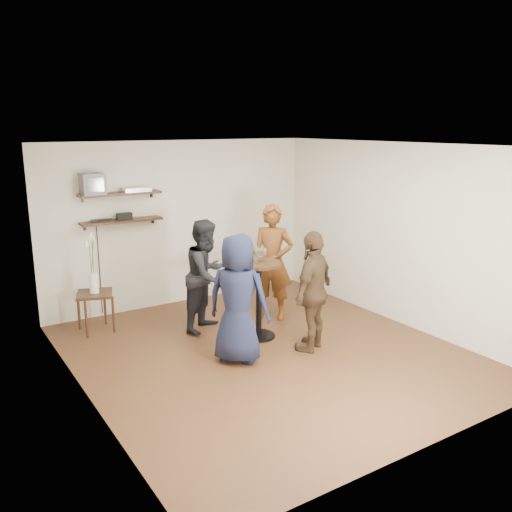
{
  "coord_description": "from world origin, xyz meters",
  "views": [
    {
      "loc": [
        -3.57,
        -5.33,
        2.84
      ],
      "look_at": [
        0.09,
        0.4,
        1.18
      ],
      "focal_mm": 38.0,
      "sensor_mm": 36.0,
      "label": 1
    }
  ],
  "objects_px": {
    "person_navy": "(238,299)",
    "person_brown": "(313,291)",
    "radio": "(124,216)",
    "person_plaid": "(272,262)",
    "side_table": "(95,299)",
    "person_dark": "(207,275)",
    "crt_monitor": "(92,184)",
    "dvd_deck": "(136,190)",
    "drinks_table": "(259,289)"
  },
  "relations": [
    {
      "from": "crt_monitor",
      "to": "dvd_deck",
      "type": "bearing_deg",
      "value": 0.0
    },
    {
      "from": "dvd_deck",
      "to": "person_navy",
      "type": "xyz_separation_m",
      "value": [
        0.34,
        -2.36,
        -1.1
      ]
    },
    {
      "from": "dvd_deck",
      "to": "radio",
      "type": "bearing_deg",
      "value": 180.0
    },
    {
      "from": "radio",
      "to": "side_table",
      "type": "bearing_deg",
      "value": -145.13
    },
    {
      "from": "drinks_table",
      "to": "person_plaid",
      "type": "distance_m",
      "value": 0.81
    },
    {
      "from": "side_table",
      "to": "person_dark",
      "type": "xyz_separation_m",
      "value": [
        1.37,
        -0.76,
        0.32
      ]
    },
    {
      "from": "dvd_deck",
      "to": "drinks_table",
      "type": "xyz_separation_m",
      "value": [
        0.96,
        -1.87,
        -1.22
      ]
    },
    {
      "from": "side_table",
      "to": "person_plaid",
      "type": "height_order",
      "value": "person_plaid"
    },
    {
      "from": "radio",
      "to": "person_brown",
      "type": "distance_m",
      "value": 3.08
    },
    {
      "from": "person_brown",
      "to": "drinks_table",
      "type": "bearing_deg",
      "value": -90.0
    },
    {
      "from": "radio",
      "to": "crt_monitor",
      "type": "bearing_deg",
      "value": 180.0
    },
    {
      "from": "side_table",
      "to": "person_dark",
      "type": "relative_size",
      "value": 0.38
    },
    {
      "from": "crt_monitor",
      "to": "person_plaid",
      "type": "height_order",
      "value": "crt_monitor"
    },
    {
      "from": "side_table",
      "to": "person_plaid",
      "type": "relative_size",
      "value": 0.35
    },
    {
      "from": "crt_monitor",
      "to": "person_dark",
      "type": "bearing_deg",
      "value": -45.95
    },
    {
      "from": "side_table",
      "to": "person_plaid",
      "type": "distance_m",
      "value": 2.58
    },
    {
      "from": "radio",
      "to": "person_plaid",
      "type": "height_order",
      "value": "person_plaid"
    },
    {
      "from": "person_plaid",
      "to": "radio",
      "type": "bearing_deg",
      "value": -169.96
    },
    {
      "from": "side_table",
      "to": "drinks_table",
      "type": "xyz_separation_m",
      "value": [
        1.8,
        -1.42,
        0.21
      ]
    },
    {
      "from": "crt_monitor",
      "to": "side_table",
      "type": "bearing_deg",
      "value": -114.52
    },
    {
      "from": "crt_monitor",
      "to": "person_plaid",
      "type": "xyz_separation_m",
      "value": [
        2.18,
        -1.33,
        -1.16
      ]
    },
    {
      "from": "crt_monitor",
      "to": "drinks_table",
      "type": "bearing_deg",
      "value": -49.39
    },
    {
      "from": "person_dark",
      "to": "person_brown",
      "type": "distance_m",
      "value": 1.59
    },
    {
      "from": "person_plaid",
      "to": "person_navy",
      "type": "distance_m",
      "value": 1.59
    },
    {
      "from": "dvd_deck",
      "to": "drinks_table",
      "type": "bearing_deg",
      "value": -62.76
    },
    {
      "from": "crt_monitor",
      "to": "person_brown",
      "type": "distance_m",
      "value": 3.47
    },
    {
      "from": "person_navy",
      "to": "person_brown",
      "type": "height_order",
      "value": "person_navy"
    },
    {
      "from": "person_navy",
      "to": "person_brown",
      "type": "distance_m",
      "value": 1.01
    },
    {
      "from": "radio",
      "to": "person_plaid",
      "type": "bearing_deg",
      "value": -37.22
    },
    {
      "from": "drinks_table",
      "to": "person_plaid",
      "type": "relative_size",
      "value": 0.62
    },
    {
      "from": "radio",
      "to": "person_brown",
      "type": "relative_size",
      "value": 0.14
    },
    {
      "from": "crt_monitor",
      "to": "drinks_table",
      "type": "xyz_separation_m",
      "value": [
        1.6,
        -1.87,
        -1.34
      ]
    },
    {
      "from": "person_navy",
      "to": "person_brown",
      "type": "relative_size",
      "value": 1.02
    },
    {
      "from": "person_navy",
      "to": "side_table",
      "type": "bearing_deg",
      "value": -7.07
    },
    {
      "from": "dvd_deck",
      "to": "person_brown",
      "type": "relative_size",
      "value": 0.26
    },
    {
      "from": "radio",
      "to": "person_dark",
      "type": "bearing_deg",
      "value": -58.87
    },
    {
      "from": "person_navy",
      "to": "person_plaid",
      "type": "bearing_deg",
      "value": -88.02
    },
    {
      "from": "drinks_table",
      "to": "person_navy",
      "type": "height_order",
      "value": "person_navy"
    },
    {
      "from": "drinks_table",
      "to": "person_brown",
      "type": "relative_size",
      "value": 0.68
    },
    {
      "from": "crt_monitor",
      "to": "person_plaid",
      "type": "relative_size",
      "value": 0.19
    },
    {
      "from": "crt_monitor",
      "to": "side_table",
      "type": "height_order",
      "value": "crt_monitor"
    },
    {
      "from": "crt_monitor",
      "to": "side_table",
      "type": "xyz_separation_m",
      "value": [
        -0.2,
        -0.45,
        -1.55
      ]
    },
    {
      "from": "radio",
      "to": "person_plaid",
      "type": "relative_size",
      "value": 0.13
    },
    {
      "from": "drinks_table",
      "to": "person_navy",
      "type": "relative_size",
      "value": 0.67
    },
    {
      "from": "side_table",
      "to": "crt_monitor",
      "type": "bearing_deg",
      "value": 65.48
    },
    {
      "from": "person_plaid",
      "to": "person_navy",
      "type": "relative_size",
      "value": 1.08
    },
    {
      "from": "crt_monitor",
      "to": "person_navy",
      "type": "xyz_separation_m",
      "value": [
        0.98,
        -2.36,
        -1.22
      ]
    },
    {
      "from": "radio",
      "to": "person_dark",
      "type": "distance_m",
      "value": 1.58
    },
    {
      "from": "dvd_deck",
      "to": "drinks_table",
      "type": "relative_size",
      "value": 0.38
    },
    {
      "from": "dvd_deck",
      "to": "person_plaid",
      "type": "relative_size",
      "value": 0.23
    }
  ]
}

